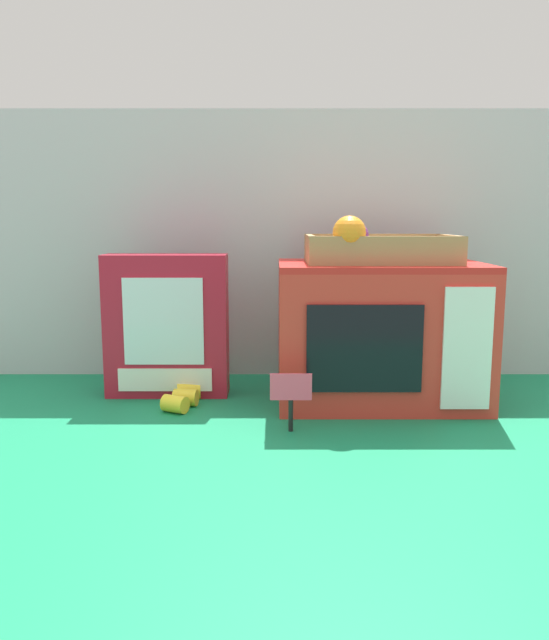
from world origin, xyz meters
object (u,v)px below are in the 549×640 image
object	(u,v)px
cookie_set_box	(170,326)
price_sign	(294,393)
toy_microwave	(383,333)
food_groups_crate	(378,250)
loose_toy_banana	(186,397)

from	to	relation	value
cookie_set_box	price_sign	bearing A→B (deg)	-42.89
toy_microwave	cookie_set_box	bearing A→B (deg)	174.37
food_groups_crate	loose_toy_banana	size ratio (longest dim) A/B	2.14
loose_toy_banana	cookie_set_box	bearing A→B (deg)	117.60
food_groups_crate	loose_toy_banana	world-z (taller)	food_groups_crate
food_groups_crate	loose_toy_banana	bearing A→B (deg)	-175.22
toy_microwave	food_groups_crate	size ratio (longest dim) A/B	1.40
food_groups_crate	cookie_set_box	bearing A→B (deg)	173.23
food_groups_crate	price_sign	world-z (taller)	food_groups_crate
toy_microwave	cookie_set_box	world-z (taller)	cookie_set_box
food_groups_crate	cookie_set_box	world-z (taller)	food_groups_crate
toy_microwave	food_groups_crate	distance (m)	0.16
cookie_set_box	toy_microwave	bearing A→B (deg)	-5.63
food_groups_crate	price_sign	bearing A→B (deg)	-132.59
price_sign	loose_toy_banana	xyz separation A→B (m)	(-0.20, 0.15, -0.05)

